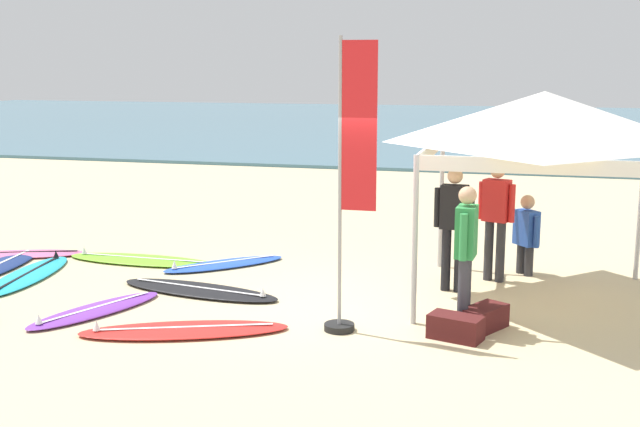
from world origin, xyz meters
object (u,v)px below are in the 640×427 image
(surfboard_purple, at_px, (95,310))
(person_green, at_px, (466,248))
(banner_flag, at_px, (350,199))
(surfboard_lime, at_px, (141,260))
(gear_bag_near_tent, at_px, (456,327))
(person_blue, at_px, (526,231))
(surfboard_red, at_px, (183,330))
(person_red, at_px, (496,214))
(surfboard_black, at_px, (200,290))
(person_black, at_px, (454,221))
(gear_bag_by_pole, at_px, (484,318))
(canopy_tent, at_px, (544,120))
(surfboard_pink, at_px, (21,254))
(surfboard_blue, at_px, (224,264))
(surfboard_cyan, at_px, (28,275))

(surfboard_purple, bearing_deg, person_green, 7.02)
(banner_flag, bearing_deg, surfboard_lime, 148.52)
(gear_bag_near_tent, bearing_deg, person_blue, 76.89)
(surfboard_red, xyz_separation_m, person_green, (3.15, 0.98, 0.95))
(surfboard_purple, relative_size, gear_bag_near_tent, 3.37)
(surfboard_purple, relative_size, person_red, 1.18)
(surfboard_red, xyz_separation_m, surfboard_black, (-0.49, 1.61, 0.00))
(surfboard_purple, distance_m, gear_bag_near_tent, 4.49)
(person_black, height_order, gear_bag_near_tent, person_black)
(person_black, bearing_deg, gear_bag_by_pole, -71.02)
(person_green, xyz_separation_m, person_black, (-0.29, 1.59, 0.00))
(banner_flag, bearing_deg, person_black, 63.47)
(surfboard_lime, bearing_deg, surfboard_red, -55.01)
(person_red, relative_size, gear_bag_near_tent, 2.85)
(canopy_tent, bearing_deg, person_black, 173.99)
(person_red, bearing_deg, surfboard_purple, -149.43)
(canopy_tent, xyz_separation_m, surfboard_pink, (-8.11, 0.35, -2.35))
(surfboard_red, bearing_deg, surfboard_black, 106.82)
(surfboard_blue, height_order, person_black, person_black)
(person_green, relative_size, banner_flag, 0.50)
(surfboard_red, relative_size, gear_bag_by_pole, 4.18)
(canopy_tent, distance_m, person_green, 2.19)
(surfboard_cyan, relative_size, gear_bag_near_tent, 3.93)
(surfboard_purple, bearing_deg, surfboard_black, 52.38)
(surfboard_black, distance_m, gear_bag_near_tent, 3.72)
(canopy_tent, bearing_deg, surfboard_blue, 172.88)
(surfboard_pink, bearing_deg, banner_flag, -20.59)
(canopy_tent, height_order, banner_flag, banner_flag)
(surfboard_blue, relative_size, gear_bag_by_pole, 2.97)
(surfboard_lime, xyz_separation_m, gear_bag_by_pole, (5.46, -1.92, 0.10))
(canopy_tent, distance_m, person_black, 1.79)
(surfboard_blue, distance_m, person_black, 3.71)
(surfboard_purple, relative_size, surfboard_pink, 0.94)
(person_red, distance_m, gear_bag_near_tent, 2.80)
(person_green, bearing_deg, gear_bag_near_tent, -98.27)
(surfboard_red, distance_m, surfboard_black, 1.68)
(surfboard_purple, distance_m, person_black, 4.86)
(surfboard_pink, bearing_deg, surfboard_cyan, -50.86)
(surfboard_cyan, distance_m, banner_flag, 5.44)
(person_black, bearing_deg, person_green, -79.72)
(surfboard_blue, relative_size, banner_flag, 0.52)
(surfboard_blue, distance_m, person_red, 4.20)
(canopy_tent, bearing_deg, person_blue, 96.56)
(gear_bag_near_tent, bearing_deg, surfboard_red, -169.01)
(canopy_tent, height_order, person_black, canopy_tent)
(canopy_tent, relative_size, surfboard_red, 1.19)
(surfboard_red, relative_size, surfboard_black, 1.00)
(person_black, bearing_deg, surfboard_pink, 178.05)
(surfboard_red, relative_size, surfboard_pink, 1.16)
(person_black, height_order, banner_flag, banner_flag)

